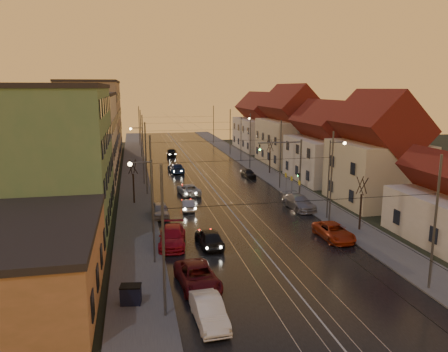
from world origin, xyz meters
TOP-DOWN VIEW (x-y plane):
  - ground at (0.00, 0.00)m, footprint 160.00×160.00m
  - road at (0.00, 40.00)m, footprint 16.00×120.00m
  - sidewalk_left at (-10.00, 40.00)m, footprint 4.00×120.00m
  - sidewalk_right at (10.00, 40.00)m, footprint 4.00×120.00m
  - tram_rail_0 at (-2.20, 40.00)m, footprint 0.06×120.00m
  - tram_rail_1 at (-0.77, 40.00)m, footprint 0.06×120.00m
  - tram_rail_2 at (0.77, 40.00)m, footprint 0.06×120.00m
  - tram_rail_3 at (2.20, 40.00)m, footprint 0.06×120.00m
  - apartment_left_0 at (-17.50, -2.00)m, footprint 10.00×14.00m
  - apartment_left_1 at (-17.50, 14.00)m, footprint 10.00×18.00m
  - apartment_left_2 at (-17.50, 34.00)m, footprint 10.00×20.00m
  - apartment_left_3 at (-17.50, 58.00)m, footprint 10.00×24.00m
  - house_right_1 at (17.00, 15.00)m, footprint 8.67×10.20m
  - house_right_2 at (17.00, 28.00)m, footprint 9.18×12.24m
  - house_right_3 at (17.00, 43.00)m, footprint 9.18×14.28m
  - house_right_4 at (17.00, 61.00)m, footprint 9.18×16.32m
  - catenary_pole_l_0 at (-8.60, -6.00)m, footprint 0.16×0.16m
  - catenary_pole_r_0 at (8.60, -6.00)m, footprint 0.16×0.16m
  - catenary_pole_l_1 at (-8.60, 9.00)m, footprint 0.16×0.16m
  - catenary_pole_r_1 at (8.60, 9.00)m, footprint 0.16×0.16m
  - catenary_pole_l_2 at (-8.60, 24.00)m, footprint 0.16×0.16m
  - catenary_pole_r_2 at (8.60, 24.00)m, footprint 0.16×0.16m
  - catenary_pole_l_3 at (-8.60, 39.00)m, footprint 0.16×0.16m
  - catenary_pole_r_3 at (8.60, 39.00)m, footprint 0.16×0.16m
  - catenary_pole_l_4 at (-8.60, 54.00)m, footprint 0.16×0.16m
  - catenary_pole_r_4 at (8.60, 54.00)m, footprint 0.16×0.16m
  - catenary_pole_l_5 at (-8.60, 72.00)m, footprint 0.16×0.16m
  - catenary_pole_r_5 at (8.60, 72.00)m, footprint 0.16×0.16m
  - street_lamp_0 at (-9.10, 2.00)m, footprint 1.75×0.32m
  - street_lamp_1 at (9.10, 10.00)m, footprint 1.75×0.32m
  - street_lamp_2 at (-9.10, 30.00)m, footprint 1.75×0.32m
  - street_lamp_3 at (9.10, 46.00)m, footprint 1.75×0.32m
  - traffic_light_mast at (7.99, 18.00)m, footprint 5.30×0.32m
  - bare_tree_0 at (-10.20, 20.00)m, footprint 1.09×1.09m
  - bare_tree_1 at (10.20, 6.00)m, footprint 1.09×1.09m
  - bare_tree_2 at (10.40, 34.00)m, footprint 1.09×1.09m
  - driving_car_0 at (-4.14, 4.87)m, footprint 2.12×4.57m
  - driving_car_1 at (-4.49, 16.14)m, footprint 1.57×3.80m
  - driving_car_2 at (-3.55, 23.22)m, footprint 2.81×5.06m
  - driving_car_3 at (-3.66, 37.92)m, footprint 2.48×5.27m
  - driving_car_4 at (-2.84, 55.07)m, footprint 2.28×4.75m
  - parked_left_0 at (-6.24, -7.12)m, footprint 1.78×4.47m
  - parked_left_1 at (-6.20, -2.48)m, footprint 2.93×5.45m
  - parked_left_2 at (-7.13, 5.66)m, footprint 2.80×5.54m
  - parked_left_3 at (-7.60, 14.33)m, footprint 1.68×4.17m
  - parked_right_0 at (6.85, 4.37)m, footprint 2.40×4.99m
  - parked_right_1 at (7.44, 14.17)m, footprint 2.69×5.47m
  - parked_right_2 at (6.45, 31.95)m, footprint 1.79×3.84m
  - dumpster at (-10.54, -4.20)m, footprint 1.30×0.97m

SIDE VIEW (x-z plane):
  - ground at x=0.00m, z-range 0.00..0.00m
  - road at x=0.00m, z-range 0.00..0.04m
  - tram_rail_0 at x=-2.20m, z-range 0.04..0.07m
  - tram_rail_1 at x=-0.77m, z-range 0.04..0.07m
  - tram_rail_2 at x=0.77m, z-range 0.04..0.07m
  - tram_rail_3 at x=2.20m, z-range 0.04..0.07m
  - sidewalk_left at x=-10.00m, z-range 0.00..0.15m
  - sidewalk_right at x=10.00m, z-range 0.00..0.15m
  - driving_car_1 at x=-4.49m, z-range 0.00..1.23m
  - parked_right_2 at x=6.45m, z-range 0.00..1.27m
  - driving_car_2 at x=-3.55m, z-range 0.00..1.34m
  - parked_right_0 at x=6.85m, z-range 0.00..1.37m
  - dumpster at x=-10.54m, z-range 0.15..1.25m
  - parked_left_3 at x=-7.60m, z-range 0.00..1.42m
  - parked_left_0 at x=-6.24m, z-range 0.00..1.45m
  - parked_left_1 at x=-6.20m, z-range 0.00..1.45m
  - driving_car_3 at x=-3.66m, z-range 0.00..1.49m
  - driving_car_0 at x=-4.14m, z-range 0.00..1.52m
  - parked_right_1 at x=7.44m, z-range 0.00..1.53m
  - parked_left_2 at x=-7.13m, z-range 0.00..1.54m
  - driving_car_4 at x=-2.84m, z-range 0.00..1.57m
  - apartment_left_0 at x=-17.50m, z-range 0.00..4.50m
  - bare_tree_0 at x=-10.20m, z-range -0.07..5.04m
  - bare_tree_1 at x=10.20m, z-range -0.07..5.04m
  - bare_tree_2 at x=10.40m, z-range -0.07..5.04m
  - catenary_pole_l_0 at x=-8.60m, z-range 0.00..9.00m
  - catenary_pole_r_0 at x=8.60m, z-range 0.00..9.00m
  - catenary_pole_l_1 at x=-8.60m, z-range 0.00..9.00m
  - catenary_pole_r_1 at x=8.60m, z-range 0.00..9.00m
  - catenary_pole_l_2 at x=-8.60m, z-range 0.00..9.00m
  - catenary_pole_r_2 at x=8.60m, z-range 0.00..9.00m
  - catenary_pole_l_3 at x=-8.60m, z-range 0.00..9.00m
  - catenary_pole_r_3 at x=8.60m, z-range 0.00..9.00m
  - catenary_pole_l_4 at x=-8.60m, z-range 0.00..9.00m
  - catenary_pole_r_4 at x=8.60m, z-range 0.00..9.00m
  - catenary_pole_l_5 at x=-8.60m, z-range 0.00..9.00m
  - catenary_pole_r_5 at x=8.60m, z-range 0.00..9.00m
  - traffic_light_mast at x=7.99m, z-range 1.00..8.20m
  - house_right_2 at x=17.00m, z-range 0.04..9.24m
  - street_lamp_0 at x=-9.10m, z-range 0.89..8.89m
  - street_lamp_1 at x=9.10m, z-range 0.89..8.89m
  - street_lamp_2 at x=-9.10m, z-range 0.89..8.89m
  - street_lamp_3 at x=9.10m, z-range 0.89..8.89m
  - house_right_4 at x=17.00m, z-range 0.05..10.05m
  - house_right_1 at x=17.00m, z-range 0.05..10.85m
  - house_right_3 at x=17.00m, z-range 0.05..11.55m
  - apartment_left_2 at x=-17.50m, z-range 0.00..12.00m
  - apartment_left_1 at x=-17.50m, z-range 0.00..13.00m
  - apartment_left_3 at x=-17.50m, z-range 0.00..14.00m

